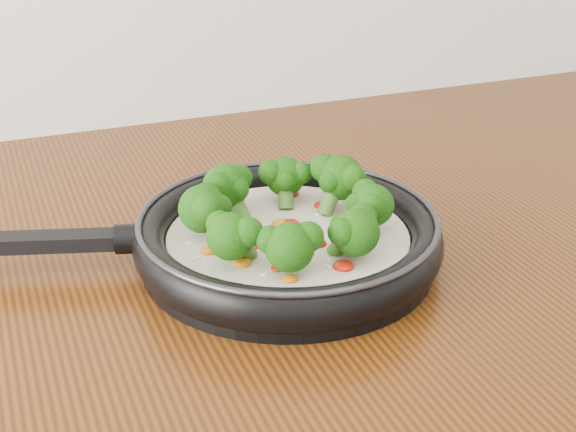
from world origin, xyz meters
name	(u,v)px	position (x,y,z in m)	size (l,w,h in m)	color
skillet	(285,234)	(-0.03, 1.04, 0.93)	(0.49, 0.37, 0.09)	black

